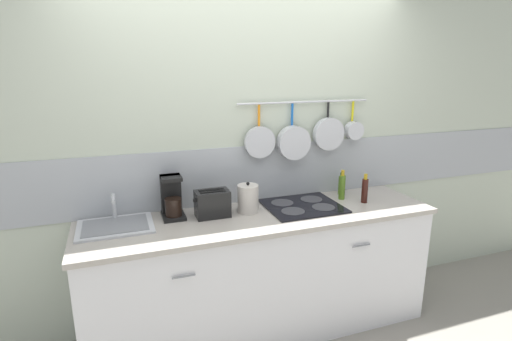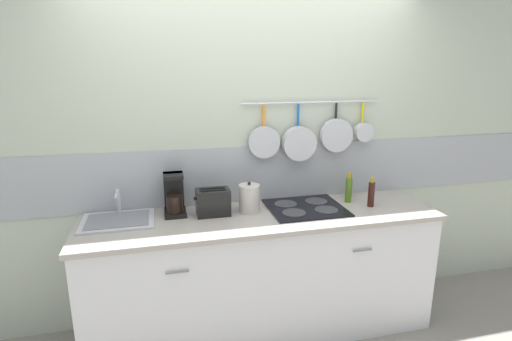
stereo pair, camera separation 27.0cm
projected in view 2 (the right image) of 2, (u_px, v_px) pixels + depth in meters
ground_plane at (262, 328)px, 3.04m from camera, size 12.00×12.00×0.00m
wall_back at (252, 155)px, 3.05m from camera, size 7.20×0.16×2.60m
cabinet_base at (263, 276)px, 2.93m from camera, size 2.48×0.62×0.88m
countertop at (263, 218)px, 2.81m from camera, size 2.52×0.64×0.03m
sink_basin at (118, 219)px, 2.69m from camera, size 0.48×0.37×0.19m
coffee_maker at (174, 197)px, 2.82m from camera, size 0.15×0.20×0.29m
toaster at (213, 202)px, 2.79m from camera, size 0.25×0.15×0.19m
kettle at (249, 198)px, 2.85m from camera, size 0.15×0.15×0.22m
cooktop at (306, 207)px, 2.94m from camera, size 0.55×0.48×0.01m
bottle_vinegar at (349, 189)px, 3.05m from camera, size 0.05×0.05×0.23m
bottle_dish_soap at (349, 187)px, 3.17m from camera, size 0.05×0.05×0.18m
bottle_olive_oil at (371, 194)px, 2.96m from camera, size 0.05×0.05×0.23m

